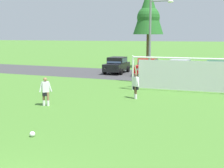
# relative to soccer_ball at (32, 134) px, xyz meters

# --- Properties ---
(ground_plane) EXTENTS (400.00, 400.00, 0.00)m
(ground_plane) POSITION_rel_soccer_ball_xyz_m (1.95, 10.34, -0.11)
(ground_plane) COLOR #477A2D
(parking_lot_strip) EXTENTS (52.00, 8.40, 0.01)m
(parking_lot_strip) POSITION_rel_soccer_ball_xyz_m (1.95, 19.93, -0.11)
(parking_lot_strip) COLOR #3D3D3F
(parking_lot_strip) RESTS_ON ground
(soccer_ball) EXTENTS (0.22, 0.22, 0.22)m
(soccer_ball) POSITION_rel_soccer_ball_xyz_m (0.00, 0.00, 0.00)
(soccer_ball) COLOR white
(soccer_ball) RESTS_ON ground
(soccer_goal) EXTENTS (7.51, 2.32, 2.57)m
(soccer_goal) POSITION_rel_soccer_ball_xyz_m (4.00, 12.49, 1.18)
(soccer_goal) COLOR white
(soccer_goal) RESTS_ON ground
(player_midfield_center) EXTENTS (0.63, 0.52, 1.64)m
(player_midfield_center) POSITION_rel_soccer_ball_xyz_m (1.55, 8.61, 0.71)
(player_midfield_center) COLOR brown
(player_midfield_center) RESTS_ON ground
(player_defender_far) EXTENTS (0.61, 0.56, 1.64)m
(player_defender_far) POSITION_rel_soccer_ball_xyz_m (-2.61, 4.75, 0.71)
(player_defender_far) COLOR #936B4C
(player_defender_far) RESTS_ON ground
(parked_car_slot_far_left) EXTENTS (2.21, 4.29, 1.72)m
(parked_car_slot_far_left) POSITION_rel_soccer_ball_xyz_m (-4.39, 20.56, 0.77)
(parked_car_slot_far_left) COLOR black
(parked_car_slot_far_left) RESTS_ON ground
(parked_car_slot_left) EXTENTS (2.19, 4.28, 1.72)m
(parked_car_slot_left) POSITION_rel_soccer_ball_xyz_m (-0.98, 20.55, 0.77)
(parked_car_slot_left) COLOR red
(parked_car_slot_left) RESTS_ON ground
(parked_car_slot_center_left) EXTENTS (2.12, 4.24, 1.72)m
(parked_car_slot_center_left) POSITION_rel_soccer_ball_xyz_m (2.43, 19.88, 0.77)
(parked_car_slot_center_left) COLOR #B2B2BC
(parked_car_slot_center_left) RESTS_ON ground
(parked_car_slot_center) EXTENTS (2.17, 4.27, 1.72)m
(parked_car_slot_center) POSITION_rel_soccer_ball_xyz_m (5.75, 19.54, 0.77)
(parked_car_slot_center) COLOR #194C2D
(parked_car_slot_center) RESTS_ON ground
(tree_left_edge) EXTENTS (3.75, 3.75, 9.99)m
(tree_left_edge) POSITION_rel_soccer_ball_xyz_m (-2.88, 27.39, 6.75)
(tree_left_edge) COLOR brown
(tree_left_edge) RESTS_ON ground
(street_lamp) EXTENTS (2.00, 0.32, 6.81)m
(street_lamp) POSITION_rel_soccer_ball_xyz_m (0.97, 14.70, 3.43)
(street_lamp) COLOR slate
(street_lamp) RESTS_ON ground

